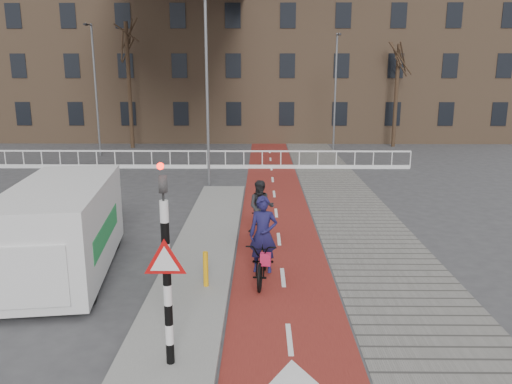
{
  "coord_description": "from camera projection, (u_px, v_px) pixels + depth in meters",
  "views": [
    {
      "loc": [
        0.95,
        -9.66,
        4.94
      ],
      "look_at": [
        0.79,
        5.0,
        1.5
      ],
      "focal_mm": 35.0,
      "sensor_mm": 36.0,
      "label": 1
    }
  ],
  "objects": [
    {
      "name": "ground",
      "position": [
        216.0,
        315.0,
        10.55
      ],
      "size": [
        120.0,
        120.0,
        0.0
      ],
      "primitive_type": "plane",
      "color": "#38383A",
      "rests_on": "ground"
    },
    {
      "name": "bike_lane",
      "position": [
        275.0,
        200.0,
        20.26
      ],
      "size": [
        2.5,
        60.0,
        0.01
      ],
      "primitive_type": "cube",
      "color": "maroon",
      "rests_on": "ground"
    },
    {
      "name": "sidewalk",
      "position": [
        344.0,
        200.0,
        20.23
      ],
      "size": [
        3.0,
        60.0,
        0.01
      ],
      "primitive_type": "cube",
      "color": "slate",
      "rests_on": "ground"
    },
    {
      "name": "curb_island",
      "position": [
        204.0,
        248.0,
        14.43
      ],
      "size": [
        1.8,
        16.0,
        0.12
      ],
      "primitive_type": "cube",
      "color": "gray",
      "rests_on": "ground"
    },
    {
      "name": "traffic_signal",
      "position": [
        166.0,
        261.0,
        8.13
      ],
      "size": [
        0.8,
        0.8,
        3.68
      ],
      "color": "black",
      "rests_on": "curb_island"
    },
    {
      "name": "bollard",
      "position": [
        206.0,
        269.0,
        11.61
      ],
      "size": [
        0.12,
        0.12,
        0.84
      ],
      "primitive_type": "cylinder",
      "color": "#F3A70D",
      "rests_on": "curb_island"
    },
    {
      "name": "cyclist_near",
      "position": [
        263.0,
        253.0,
        12.14
      ],
      "size": [
        0.91,
        2.12,
        2.12
      ],
      "rotation": [
        0.0,
        0.0,
        -0.09
      ],
      "color": "black",
      "rests_on": "bike_lane"
    },
    {
      "name": "cyclist_far",
      "position": [
        261.0,
        216.0,
        15.09
      ],
      "size": [
        0.84,
        1.76,
        1.87
      ],
      "rotation": [
        0.0,
        0.0,
        -0.07
      ],
      "color": "black",
      "rests_on": "bike_lane"
    },
    {
      "name": "van",
      "position": [
        63.0,
        228.0,
        12.47
      ],
      "size": [
        2.88,
        5.64,
        2.32
      ],
      "rotation": [
        0.0,
        0.0,
        0.14
      ],
      "color": "silver",
      "rests_on": "ground"
    },
    {
      "name": "railing",
      "position": [
        152.0,
        163.0,
        27.08
      ],
      "size": [
        28.0,
        0.1,
        0.99
      ],
      "color": "silver",
      "rests_on": "ground"
    },
    {
      "name": "townhouse_row",
      "position": [
        212.0,
        38.0,
        39.95
      ],
      "size": [
        46.0,
        10.0,
        15.9
      ],
      "color": "#7F6047",
      "rests_on": "ground"
    },
    {
      "name": "tree_mid",
      "position": [
        129.0,
        86.0,
        33.94
      ],
      "size": [
        0.27,
        0.27,
        8.41
      ],
      "primitive_type": "cylinder",
      "color": "black",
      "rests_on": "ground"
    },
    {
      "name": "tree_right",
      "position": [
        396.0,
        96.0,
        34.67
      ],
      "size": [
        0.27,
        0.27,
        7.01
      ],
      "primitive_type": "cylinder",
      "color": "black",
      "rests_on": "ground"
    },
    {
      "name": "streetlight_near",
      "position": [
        207.0,
        89.0,
        21.47
      ],
      "size": [
        0.12,
        0.12,
        8.72
      ],
      "primitive_type": "cylinder",
      "color": "slate",
      "rests_on": "ground"
    },
    {
      "name": "streetlight_left",
      "position": [
        96.0,
        92.0,
        30.52
      ],
      "size": [
        0.12,
        0.12,
        7.94
      ],
      "primitive_type": "cylinder",
      "color": "slate",
      "rests_on": "ground"
    },
    {
      "name": "streetlight_right",
      "position": [
        335.0,
        94.0,
        31.95
      ],
      "size": [
        0.12,
        0.12,
        7.5
      ],
      "primitive_type": "cylinder",
      "color": "slate",
      "rests_on": "ground"
    }
  ]
}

